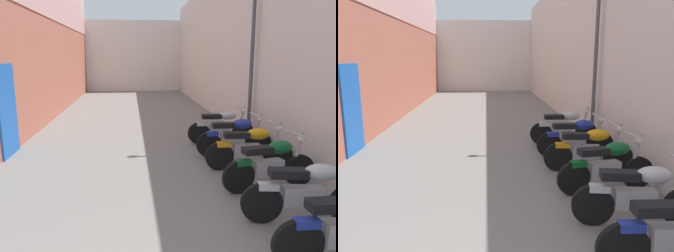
# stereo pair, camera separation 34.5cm
# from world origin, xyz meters

# --- Properties ---
(ground_plane) EXTENTS (38.82, 38.82, 0.00)m
(ground_plane) POSITION_xyz_m (0.00, 9.41, 0.00)
(ground_plane) COLOR slate
(building_left) EXTENTS (0.45, 22.82, 6.70)m
(building_left) POSITION_xyz_m (-3.37, 11.35, 3.38)
(building_left) COLOR #B76651
(building_left) RESTS_ON ground
(building_right) EXTENTS (0.45, 22.82, 5.45)m
(building_right) POSITION_xyz_m (3.38, 11.41, 2.73)
(building_right) COLOR beige
(building_right) RESTS_ON ground
(building_far_end) EXTENTS (9.36, 2.00, 4.74)m
(building_far_end) POSITION_xyz_m (0.00, 23.82, 2.37)
(building_far_end) COLOR silver
(building_far_end) RESTS_ON ground
(motorcycle_third) EXTENTS (1.84, 0.58, 1.04)m
(motorcycle_third) POSITION_xyz_m (2.24, 3.76, 0.50)
(motorcycle_third) COLOR black
(motorcycle_third) RESTS_ON ground
(motorcycle_fourth) EXTENTS (1.84, 0.58, 1.04)m
(motorcycle_fourth) POSITION_xyz_m (2.24, 5.02, 0.50)
(motorcycle_fourth) COLOR black
(motorcycle_fourth) RESTS_ON ground
(motorcycle_fifth) EXTENTS (1.85, 0.58, 1.04)m
(motorcycle_fifth) POSITION_xyz_m (2.24, 6.10, 0.50)
(motorcycle_fifth) COLOR black
(motorcycle_fifth) RESTS_ON ground
(motorcycle_sixth) EXTENTS (1.85, 0.58, 1.04)m
(motorcycle_sixth) POSITION_xyz_m (2.24, 7.13, 0.50)
(motorcycle_sixth) COLOR black
(motorcycle_sixth) RESTS_ON ground
(motorcycle_seventh) EXTENTS (1.85, 0.58, 1.04)m
(motorcycle_seventh) POSITION_xyz_m (2.24, 8.32, 0.50)
(motorcycle_seventh) COLOR black
(motorcycle_seventh) RESTS_ON ground
(street_lamp) EXTENTS (0.79, 0.18, 4.78)m
(street_lamp) POSITION_xyz_m (2.94, 8.37, 2.79)
(street_lamp) COLOR #47474C
(street_lamp) RESTS_ON ground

